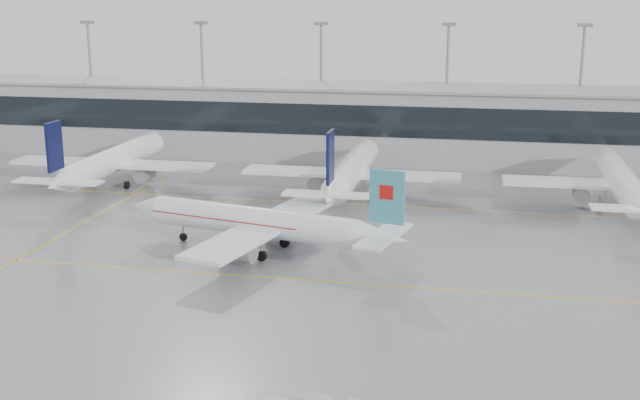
# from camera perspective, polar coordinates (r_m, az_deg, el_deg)

# --- Properties ---
(ground) EXTENTS (320.00, 320.00, 0.00)m
(ground) POSITION_cam_1_polar(r_m,az_deg,el_deg) (78.39, -1.73, -5.66)
(ground) COLOR gray
(ground) RESTS_ON ground
(taxi_line_main) EXTENTS (120.00, 0.25, 0.01)m
(taxi_line_main) POSITION_cam_1_polar(r_m,az_deg,el_deg) (78.39, -1.73, -5.65)
(taxi_line_main) COLOR yellow
(taxi_line_main) RESTS_ON ground
(taxi_line_north) EXTENTS (120.00, 0.25, 0.01)m
(taxi_line_north) POSITION_cam_1_polar(r_m,az_deg,el_deg) (106.55, 1.90, -0.28)
(taxi_line_north) COLOR yellow
(taxi_line_north) RESTS_ON ground
(taxi_line_cross) EXTENTS (0.25, 60.00, 0.01)m
(taxi_line_cross) POSITION_cam_1_polar(r_m,az_deg,el_deg) (102.13, -16.40, -1.51)
(taxi_line_cross) COLOR yellow
(taxi_line_cross) RESTS_ON ground
(terminal) EXTENTS (180.00, 15.00, 12.00)m
(terminal) POSITION_cam_1_polar(r_m,az_deg,el_deg) (136.43, 4.14, 5.45)
(terminal) COLOR #9B9B9E
(terminal) RESTS_ON ground
(terminal_glass) EXTENTS (180.00, 0.20, 5.00)m
(terminal_glass) POSITION_cam_1_polar(r_m,az_deg,el_deg) (128.80, 3.73, 5.61)
(terminal_glass) COLOR black
(terminal_glass) RESTS_ON ground
(terminal_roof) EXTENTS (182.00, 16.00, 0.40)m
(terminal_roof) POSITION_cam_1_polar(r_m,az_deg,el_deg) (135.63, 4.19, 8.04)
(terminal_roof) COLOR gray
(terminal_roof) RESTS_ON ground
(light_masts) EXTENTS (156.40, 1.00, 22.60)m
(light_masts) POSITION_cam_1_polar(r_m,az_deg,el_deg) (141.44, 4.51, 8.75)
(light_masts) COLOR gray
(light_masts) RESTS_ON ground
(air_canada_jet) EXTENTS (33.48, 26.54, 10.31)m
(air_canada_jet) POSITION_cam_1_polar(r_m,az_deg,el_deg) (85.64, -4.05, -1.69)
(air_canada_jet) COLOR white
(air_canada_jet) RESTS_ON ground
(parked_jet_b) EXTENTS (29.64, 36.96, 11.72)m
(parked_jet_b) POSITION_cam_1_polar(r_m,az_deg,el_deg) (119.73, -14.56, 2.69)
(parked_jet_b) COLOR white
(parked_jet_b) RESTS_ON ground
(parked_jet_c) EXTENTS (29.64, 36.96, 11.72)m
(parked_jet_c) POSITION_cam_1_polar(r_m,az_deg,el_deg) (109.25, 2.23, 2.07)
(parked_jet_c) COLOR white
(parked_jet_c) RESTS_ON ground
(parked_jet_d) EXTENTS (29.64, 36.96, 11.72)m
(parked_jet_d) POSITION_cam_1_polar(r_m,az_deg,el_deg) (109.48, 20.64, 1.19)
(parked_jet_d) COLOR white
(parked_jet_d) RESTS_ON ground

